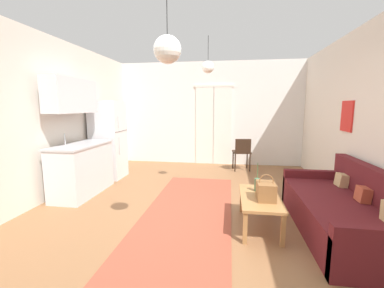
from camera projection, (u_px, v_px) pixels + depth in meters
The scene contains 13 objects.
ground_plane at pixel (187, 225), 3.49m from camera, with size 5.51×7.86×0.10m, color #8E603D.
wall_back at pixel (210, 114), 6.87m from camera, with size 5.11×0.13×2.77m.
wall_left at pixel (17, 120), 3.65m from camera, with size 0.12×7.46×2.77m.
area_rug at pixel (188, 213), 3.73m from camera, with size 1.29×3.63×0.01m, color #9E4733.
couch at pixel (346, 213), 3.14m from camera, with size 0.94×2.09×0.83m.
coffee_table at pixel (260, 200), 3.28m from camera, with size 0.50×0.99×0.42m.
bamboo_vase at pixel (257, 185), 3.46m from camera, with size 0.08×0.08×0.40m.
handbag at pixel (266, 191), 3.13m from camera, with size 0.23×0.28×0.33m.
refrigerator at pixel (108, 140), 5.53m from camera, with size 0.65×0.62×1.71m.
kitchen_counter at pixel (80, 151), 4.48m from camera, with size 0.58×1.29×2.06m.
accent_chair at pixel (242, 151), 6.19m from camera, with size 0.47×0.46×0.80m.
pendant_lamp_near at pixel (167, 49), 2.39m from camera, with size 0.27×0.27×0.79m.
pendant_lamp_far at pixel (208, 67), 4.32m from camera, with size 0.21×0.21×0.62m.
Camera 1 is at (0.57, -3.23, 1.58)m, focal length 23.44 mm.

